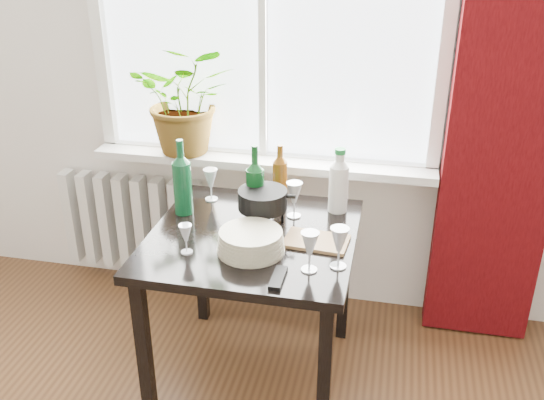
% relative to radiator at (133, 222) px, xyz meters
% --- Properties ---
extents(windowsill, '(1.72, 0.20, 0.04)m').
position_rel_radiator_xyz_m(windowsill, '(0.75, -0.03, 0.44)').
color(windowsill, silver).
rests_on(windowsill, ground).
extents(curtain, '(0.50, 0.12, 2.56)m').
position_rel_radiator_xyz_m(curtain, '(1.87, -0.06, 0.92)').
color(curtain, '#380507').
rests_on(curtain, ground).
extents(radiator, '(0.80, 0.10, 0.55)m').
position_rel_radiator_xyz_m(radiator, '(0.00, 0.00, 0.00)').
color(radiator, silver).
rests_on(radiator, ground).
extents(table, '(0.85, 0.85, 0.74)m').
position_rel_radiator_xyz_m(table, '(0.85, -0.63, 0.27)').
color(table, black).
rests_on(table, ground).
extents(potted_plant, '(0.54, 0.48, 0.55)m').
position_rel_radiator_xyz_m(potted_plant, '(0.37, -0.03, 0.74)').
color(potted_plant, '#3B6B1C').
rests_on(potted_plant, windowsill).
extents(wine_bottle_left, '(0.11, 0.11, 0.35)m').
position_rel_radiator_xyz_m(wine_bottle_left, '(0.50, -0.50, 0.53)').
color(wine_bottle_left, '#0C4221').
rests_on(wine_bottle_left, table).
extents(wine_bottle_right, '(0.09, 0.09, 0.34)m').
position_rel_radiator_xyz_m(wine_bottle_right, '(0.83, -0.48, 0.53)').
color(wine_bottle_right, '#0B3D16').
rests_on(wine_bottle_right, table).
extents(bottle_amber, '(0.09, 0.09, 0.28)m').
position_rel_radiator_xyz_m(bottle_amber, '(0.90, -0.28, 0.50)').
color(bottle_amber, '#66370B').
rests_on(bottle_amber, table).
extents(cleaning_bottle, '(0.10, 0.10, 0.30)m').
position_rel_radiator_xyz_m(cleaning_bottle, '(1.17, -0.34, 0.51)').
color(cleaning_bottle, silver).
rests_on(cleaning_bottle, table).
extents(wineglass_front_right, '(0.08, 0.08, 0.16)m').
position_rel_radiator_xyz_m(wineglass_front_right, '(1.12, -0.86, 0.44)').
color(wineglass_front_right, silver).
rests_on(wineglass_front_right, table).
extents(wineglass_far_right, '(0.10, 0.10, 0.17)m').
position_rel_radiator_xyz_m(wineglass_far_right, '(1.23, -0.81, 0.45)').
color(wineglass_far_right, silver).
rests_on(wineglass_far_right, table).
extents(wineglass_back_center, '(0.09, 0.09, 0.17)m').
position_rel_radiator_xyz_m(wineglass_back_center, '(0.99, -0.43, 0.44)').
color(wineglass_back_center, silver).
rests_on(wineglass_back_center, table).
extents(wineglass_back_left, '(0.07, 0.07, 0.16)m').
position_rel_radiator_xyz_m(wineglass_back_left, '(0.58, -0.35, 0.44)').
color(wineglass_back_left, silver).
rests_on(wineglass_back_left, table).
extents(wineglass_front_left, '(0.06, 0.06, 0.12)m').
position_rel_radiator_xyz_m(wineglass_front_left, '(0.63, -0.83, 0.42)').
color(wineglass_front_left, silver).
rests_on(wineglass_front_left, table).
extents(plate_stack, '(0.32, 0.32, 0.09)m').
position_rel_radiator_xyz_m(plate_stack, '(0.88, -0.77, 0.40)').
color(plate_stack, '#BEB99D').
rests_on(plate_stack, table).
extents(fondue_pot, '(0.28, 0.25, 0.16)m').
position_rel_radiator_xyz_m(fondue_pot, '(0.87, -0.54, 0.44)').
color(fondue_pot, black).
rests_on(fondue_pot, table).
extents(tv_remote, '(0.04, 0.15, 0.02)m').
position_rel_radiator_xyz_m(tv_remote, '(1.02, -0.95, 0.37)').
color(tv_remote, black).
rests_on(tv_remote, table).
extents(cutting_board, '(0.27, 0.19, 0.01)m').
position_rel_radiator_xyz_m(cutting_board, '(1.12, -0.65, 0.37)').
color(cutting_board, olive).
rests_on(cutting_board, table).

